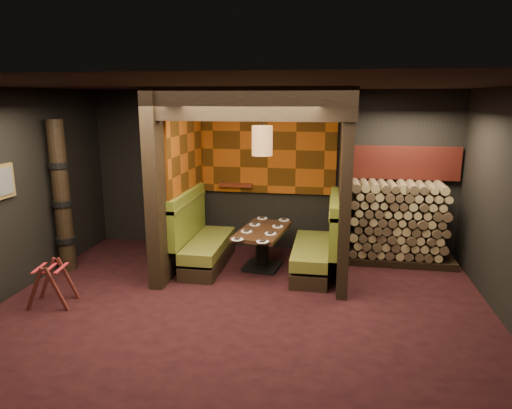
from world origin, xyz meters
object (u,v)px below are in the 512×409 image
object	(u,v)px
booth_bench_right	(318,248)
pendant_lamp	(262,141)
luggage_rack	(52,282)
firewood_stack	(402,223)
dining_table	(262,243)
totem_column	(62,198)
booth_bench_left	(202,242)

from	to	relation	value
booth_bench_right	pendant_lamp	world-z (taller)	pendant_lamp
luggage_rack	firewood_stack	xyz separation A→B (m)	(4.81, 2.47, 0.37)
dining_table	pendant_lamp	size ratio (longest dim) A/B	1.32
dining_table	totem_column	size ratio (longest dim) A/B	0.55
booth_bench_right	pendant_lamp	xyz separation A→B (m)	(-0.89, -0.02, 1.67)
booth_bench_right	dining_table	world-z (taller)	booth_bench_right
dining_table	luggage_rack	world-z (taller)	dining_table
booth_bench_right	totem_column	world-z (taller)	totem_column
booth_bench_right	totem_column	distance (m)	4.10
totem_column	firewood_stack	world-z (taller)	totem_column
dining_table	totem_column	bearing A→B (deg)	-169.46
booth_bench_left	dining_table	distance (m)	1.00
luggage_rack	booth_bench_right	bearing A→B (deg)	27.13
booth_bench_right	luggage_rack	distance (m)	3.88
pendant_lamp	totem_column	bearing A→B (deg)	-170.36
booth_bench_right	firewood_stack	bearing A→B (deg)	27.35
booth_bench_right	firewood_stack	xyz separation A→B (m)	(1.35, 0.70, 0.28)
totem_column	firewood_stack	distance (m)	5.50
pendant_lamp	firewood_stack	size ratio (longest dim) A/B	0.58
booth_bench_left	booth_bench_right	xyz separation A→B (m)	(1.89, 0.00, 0.00)
dining_table	firewood_stack	distance (m)	2.36
booth_bench_left	firewood_stack	distance (m)	3.33
booth_bench_left	pendant_lamp	bearing A→B (deg)	-1.42
pendant_lamp	totem_column	distance (m)	3.26
luggage_rack	booth_bench_left	bearing A→B (deg)	48.60
dining_table	luggage_rack	bearing A→B (deg)	-144.99
luggage_rack	pendant_lamp	bearing A→B (deg)	34.25
booth_bench_left	booth_bench_right	bearing A→B (deg)	0.00
booth_bench_right	booth_bench_left	bearing A→B (deg)	180.00
booth_bench_left	totem_column	xyz separation A→B (m)	(-2.09, -0.55, 0.79)
dining_table	firewood_stack	world-z (taller)	firewood_stack
booth_bench_right	firewood_stack	world-z (taller)	firewood_stack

